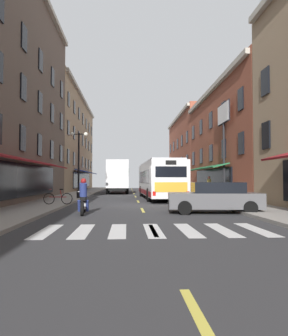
% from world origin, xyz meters
% --- Properties ---
extents(ground_plane, '(34.80, 80.00, 0.10)m').
position_xyz_m(ground_plane, '(0.00, 0.00, -0.05)').
color(ground_plane, '#333335').
extents(lane_centre_dashes, '(0.14, 73.90, 0.01)m').
position_xyz_m(lane_centre_dashes, '(0.00, -0.25, 0.00)').
color(lane_centre_dashes, '#DBCC4C').
rests_on(lane_centre_dashes, ground).
extents(crosswalk_near, '(7.10, 2.80, 0.01)m').
position_xyz_m(crosswalk_near, '(0.00, -10.00, 0.00)').
color(crosswalk_near, silver).
rests_on(crosswalk_near, ground).
extents(sidewalk_left, '(3.00, 80.00, 0.14)m').
position_xyz_m(sidewalk_left, '(-5.90, 0.00, 0.07)').
color(sidewalk_left, gray).
rests_on(sidewalk_left, ground).
extents(sidewalk_right, '(3.00, 80.00, 0.14)m').
position_xyz_m(sidewalk_right, '(5.90, 0.00, 0.07)').
color(sidewalk_right, gray).
rests_on(sidewalk_right, ground).
extents(billboard_sign, '(0.40, 2.89, 7.70)m').
position_xyz_m(billboard_sign, '(7.05, 5.00, 6.04)').
color(billboard_sign, black).
rests_on(billboard_sign, sidewalk_right).
extents(transit_bus, '(2.91, 11.76, 3.07)m').
position_xyz_m(transit_bus, '(1.85, 6.06, 1.61)').
color(transit_bus, silver).
rests_on(transit_bus, ground).
extents(box_truck, '(2.62, 7.08, 3.74)m').
position_xyz_m(box_truck, '(-1.90, 16.34, 1.92)').
color(box_truck, '#B21E19').
rests_on(box_truck, ground).
extents(sedan_near, '(2.04, 4.55, 1.28)m').
position_xyz_m(sedan_near, '(-1.94, 25.56, 0.66)').
color(sedan_near, maroon).
rests_on(sedan_near, ground).
extents(sedan_mid, '(4.50, 2.29, 1.47)m').
position_xyz_m(sedan_mid, '(3.39, -5.05, 0.74)').
color(sedan_mid, '#515154').
rests_on(sedan_mid, ground).
extents(motorcycle_rider, '(0.62, 2.07, 1.66)m').
position_xyz_m(motorcycle_rider, '(-2.83, -5.30, 0.71)').
color(motorcycle_rider, black).
rests_on(motorcycle_rider, ground).
extents(bicycle_near, '(1.71, 0.48, 0.91)m').
position_xyz_m(bicycle_near, '(-4.89, -1.10, 0.50)').
color(bicycle_near, black).
rests_on(bicycle_near, sidewalk_left).
extents(pedestrian_mid, '(0.36, 0.36, 1.76)m').
position_xyz_m(pedestrian_mid, '(6.45, 7.38, 1.05)').
color(pedestrian_mid, black).
rests_on(pedestrian_mid, sidewalk_right).
extents(street_lamp_twin, '(1.42, 0.32, 5.28)m').
position_xyz_m(street_lamp_twin, '(-4.69, 5.35, 3.06)').
color(street_lamp_twin, black).
rests_on(street_lamp_twin, sidewalk_left).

